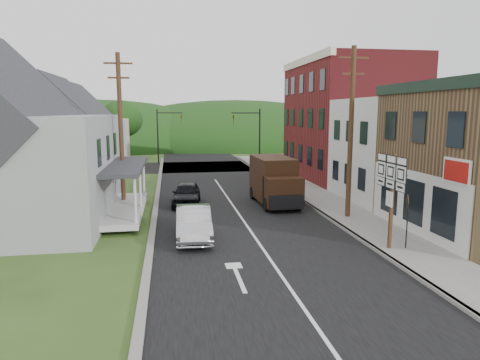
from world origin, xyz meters
name	(u,v)px	position (x,y,z in m)	size (l,w,h in m)	color
ground	(259,243)	(0.00, 0.00, 0.00)	(120.00, 120.00, 0.00)	#2D4719
road	(228,198)	(0.00, 10.00, 0.00)	(9.00, 90.00, 0.02)	black
cross_road	(206,167)	(0.00, 27.00, 0.00)	(60.00, 9.00, 0.02)	black
sidewalk_right	(323,200)	(5.90, 8.00, 0.07)	(2.80, 55.00, 0.15)	slate
curb_right	(303,201)	(4.55, 8.00, 0.07)	(0.20, 55.00, 0.15)	slate
curb_left	(156,206)	(-4.65, 8.00, 0.06)	(0.30, 55.00, 0.12)	slate
storefront_white	(408,150)	(11.30, 7.50, 3.25)	(8.00, 7.00, 6.50)	silver
storefront_red	(348,120)	(11.30, 17.00, 5.00)	(8.00, 12.00, 10.00)	maroon
house_gray	(7,140)	(-12.00, 6.00, 4.23)	(10.20, 12.24, 8.35)	gray
house_blue	(74,138)	(-11.00, 17.00, 3.69)	(7.14, 8.16, 7.28)	#94A9CA
house_cream	(89,133)	(-11.50, 26.00, 3.69)	(7.14, 8.16, 7.28)	beige
utility_pole_right	(351,132)	(5.60, 3.50, 4.66)	(1.60, 0.26, 9.00)	#472D19
utility_pole_left	(121,130)	(-6.50, 8.00, 4.66)	(1.60, 0.26, 9.00)	#472D19
traffic_signal_right	(253,132)	(4.30, 23.50, 3.76)	(2.87, 0.20, 6.00)	black
traffic_signal_left	(164,130)	(-4.30, 30.50, 3.76)	(2.87, 0.20, 6.00)	black
tree_left_d	(121,119)	(-9.00, 32.00, 4.88)	(4.80, 4.80, 6.94)	#382616
forested_ridge	(192,146)	(0.00, 55.00, 0.00)	(90.00, 30.00, 16.00)	#17340F
silver_sedan	(194,223)	(-2.76, 1.14, 0.72)	(1.52, 4.37, 1.44)	#B8B7BD
dark_sedan	(186,194)	(-2.79, 8.41, 0.69)	(1.64, 4.07, 1.39)	black
delivery_van	(275,181)	(2.60, 7.67, 1.47)	(2.29, 5.27, 2.91)	black
route_sign_cluster	(391,188)	(5.01, -1.94, 2.67)	(0.19, 2.22, 3.89)	#472D19
warning_sign	(407,214)	(5.71, -2.07, 1.60)	(0.23, 0.59, 2.27)	black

